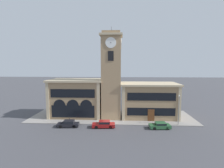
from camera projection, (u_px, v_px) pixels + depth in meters
The scene contains 11 objects.
ground_plane at pixel (110, 125), 37.78m from camera, with size 300.00×300.00×0.00m, color #424247.
sidewalk_kerb at pixel (112, 116), 43.92m from camera, with size 39.68×12.39×0.15m.
clock_tower at pixel (111, 76), 41.60m from camera, with size 5.21×5.21×21.79m.
town_hall_left_wing at pixel (77, 98), 44.19m from camera, with size 13.30×8.37×9.36m.
town_hall_right_wing at pixel (149, 100), 43.33m from camera, with size 13.98×8.37×8.51m.
parked_car_near at pixel (69, 124), 36.56m from camera, with size 4.56×2.12×1.39m.
parked_car_mid at pixel (104, 124), 36.18m from camera, with size 4.80×2.12×1.42m.
parked_car_far at pixel (160, 125), 35.60m from camera, with size 4.34×2.19×1.29m.
street_lamp at pixel (179, 106), 37.19m from camera, with size 0.36×0.36×6.46m.
bollard at pixel (70, 121), 38.69m from camera, with size 0.18×0.18×1.06m.
fire_hydrant at pixel (73, 121), 38.61m from camera, with size 0.22×0.22×0.87m.
Camera 1 is at (2.27, -36.52, 12.94)m, focal length 28.00 mm.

